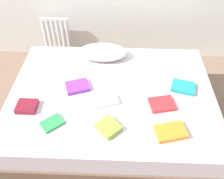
{
  "coord_description": "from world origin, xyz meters",
  "views": [
    {
      "loc": [
        0.07,
        -1.66,
        2.15
      ],
      "look_at": [
        0.0,
        0.05,
        0.48
      ],
      "focal_mm": 39.08,
      "sensor_mm": 36.0,
      "label": 1
    }
  ],
  "objects_px": {
    "textbook_maroon": "(27,106)",
    "textbook_green": "(52,123)",
    "textbook_teal": "(183,87)",
    "radiator": "(57,36)",
    "textbook_white": "(107,101)",
    "bed": "(112,109)",
    "pillow": "(103,52)",
    "textbook_orange": "(170,132)",
    "textbook_red": "(162,104)",
    "textbook_lime": "(108,127)",
    "textbook_purple": "(78,86)"
  },
  "relations": [
    {
      "from": "textbook_green",
      "to": "textbook_white",
      "type": "bearing_deg",
      "value": -9.76
    },
    {
      "from": "textbook_purple",
      "to": "textbook_teal",
      "type": "bearing_deg",
      "value": -17.59
    },
    {
      "from": "textbook_teal",
      "to": "textbook_maroon",
      "type": "xyz_separation_m",
      "value": [
        -1.44,
        -0.31,
        0.0
      ]
    },
    {
      "from": "radiator",
      "to": "pillow",
      "type": "relative_size",
      "value": 1.0
    },
    {
      "from": "textbook_maroon",
      "to": "textbook_red",
      "type": "relative_size",
      "value": 0.8
    },
    {
      "from": "textbook_purple",
      "to": "textbook_green",
      "type": "relative_size",
      "value": 1.23
    },
    {
      "from": "textbook_teal",
      "to": "textbook_orange",
      "type": "relative_size",
      "value": 0.89
    },
    {
      "from": "pillow",
      "to": "textbook_orange",
      "type": "height_order",
      "value": "pillow"
    },
    {
      "from": "textbook_white",
      "to": "textbook_orange",
      "type": "xyz_separation_m",
      "value": [
        0.54,
        -0.33,
        0.0
      ]
    },
    {
      "from": "textbook_green",
      "to": "radiator",
      "type": "bearing_deg",
      "value": 60.6
    },
    {
      "from": "textbook_teal",
      "to": "textbook_lime",
      "type": "distance_m",
      "value": 0.87
    },
    {
      "from": "textbook_teal",
      "to": "textbook_red",
      "type": "bearing_deg",
      "value": -119.7
    },
    {
      "from": "textbook_white",
      "to": "textbook_lime",
      "type": "bearing_deg",
      "value": -101.96
    },
    {
      "from": "bed",
      "to": "textbook_green",
      "type": "height_order",
      "value": "textbook_green"
    },
    {
      "from": "textbook_green",
      "to": "textbook_lime",
      "type": "height_order",
      "value": "textbook_lime"
    },
    {
      "from": "radiator",
      "to": "textbook_white",
      "type": "relative_size",
      "value": 2.62
    },
    {
      "from": "bed",
      "to": "pillow",
      "type": "distance_m",
      "value": 0.64
    },
    {
      "from": "textbook_lime",
      "to": "textbook_red",
      "type": "bearing_deg",
      "value": 77.14
    },
    {
      "from": "textbook_orange",
      "to": "textbook_red",
      "type": "height_order",
      "value": "textbook_orange"
    },
    {
      "from": "textbook_teal",
      "to": "radiator",
      "type": "bearing_deg",
      "value": 158.3
    },
    {
      "from": "textbook_purple",
      "to": "radiator",
      "type": "bearing_deg",
      "value": 92.44
    },
    {
      "from": "textbook_white",
      "to": "textbook_maroon",
      "type": "relative_size",
      "value": 1.13
    },
    {
      "from": "radiator",
      "to": "textbook_white",
      "type": "height_order",
      "value": "radiator"
    },
    {
      "from": "textbook_white",
      "to": "textbook_lime",
      "type": "distance_m",
      "value": 0.3
    },
    {
      "from": "pillow",
      "to": "textbook_purple",
      "type": "bearing_deg",
      "value": -112.73
    },
    {
      "from": "textbook_white",
      "to": "textbook_red",
      "type": "bearing_deg",
      "value": -19.59
    },
    {
      "from": "radiator",
      "to": "textbook_purple",
      "type": "height_order",
      "value": "radiator"
    },
    {
      "from": "textbook_lime",
      "to": "textbook_teal",
      "type": "bearing_deg",
      "value": 82.26
    },
    {
      "from": "radiator",
      "to": "pillow",
      "type": "distance_m",
      "value": 0.97
    },
    {
      "from": "radiator",
      "to": "textbook_orange",
      "type": "relative_size",
      "value": 2.15
    },
    {
      "from": "textbook_teal",
      "to": "textbook_purple",
      "type": "bearing_deg",
      "value": -162.76
    },
    {
      "from": "bed",
      "to": "textbook_white",
      "type": "bearing_deg",
      "value": -106.4
    },
    {
      "from": "textbook_orange",
      "to": "textbook_lime",
      "type": "xyz_separation_m",
      "value": [
        -0.51,
        0.03,
        -0.0
      ]
    },
    {
      "from": "textbook_teal",
      "to": "textbook_maroon",
      "type": "relative_size",
      "value": 1.24
    },
    {
      "from": "radiator",
      "to": "pillow",
      "type": "xyz_separation_m",
      "value": [
        0.68,
        -0.66,
        0.22
      ]
    },
    {
      "from": "textbook_maroon",
      "to": "textbook_green",
      "type": "distance_m",
      "value": 0.31
    },
    {
      "from": "bed",
      "to": "textbook_purple",
      "type": "xyz_separation_m",
      "value": [
        -0.34,
        0.04,
        0.27
      ]
    },
    {
      "from": "textbook_orange",
      "to": "textbook_purple",
      "type": "bearing_deg",
      "value": 134.71
    },
    {
      "from": "radiator",
      "to": "bed",
      "type": "bearing_deg",
      "value": -56.17
    },
    {
      "from": "textbook_green",
      "to": "textbook_red",
      "type": "bearing_deg",
      "value": -25.64
    },
    {
      "from": "textbook_teal",
      "to": "textbook_maroon",
      "type": "distance_m",
      "value": 1.48
    },
    {
      "from": "bed",
      "to": "textbook_purple",
      "type": "relative_size",
      "value": 9.17
    },
    {
      "from": "textbook_white",
      "to": "textbook_orange",
      "type": "relative_size",
      "value": 0.82
    },
    {
      "from": "bed",
      "to": "textbook_green",
      "type": "distance_m",
      "value": 0.69
    },
    {
      "from": "radiator",
      "to": "textbook_teal",
      "type": "height_order",
      "value": "radiator"
    },
    {
      "from": "bed",
      "to": "textbook_green",
      "type": "xyz_separation_m",
      "value": [
        -0.49,
        -0.41,
        0.26
      ]
    },
    {
      "from": "textbook_white",
      "to": "textbook_green",
      "type": "distance_m",
      "value": 0.52
    },
    {
      "from": "textbook_teal",
      "to": "textbook_white",
      "type": "bearing_deg",
      "value": -148.36
    },
    {
      "from": "textbook_maroon",
      "to": "textbook_green",
      "type": "bearing_deg",
      "value": -33.09
    },
    {
      "from": "textbook_purple",
      "to": "textbook_lime",
      "type": "bearing_deg",
      "value": -75.42
    }
  ]
}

